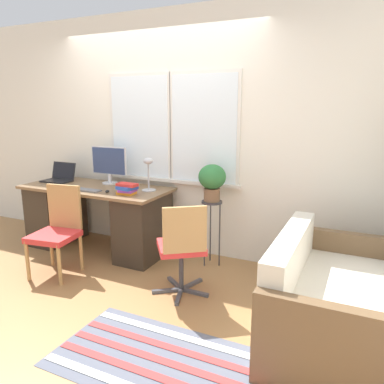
# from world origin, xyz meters

# --- Properties ---
(ground_plane) EXTENTS (14.00, 14.00, 0.00)m
(ground_plane) POSITION_xyz_m (0.00, 0.00, 0.00)
(ground_plane) COLOR #9E7042
(wall_back_with_window) EXTENTS (9.00, 0.12, 2.70)m
(wall_back_with_window) POSITION_xyz_m (0.01, 0.81, 1.35)
(wall_back_with_window) COLOR white
(wall_back_with_window) RESTS_ON ground_plane
(desk) EXTENTS (1.76, 0.73, 0.76)m
(desk) POSITION_xyz_m (-0.61, 0.37, 0.40)
(desk) COLOR brown
(desk) RESTS_ON ground_plane
(laptop) EXTENTS (0.36, 0.27, 0.22)m
(laptop) POSITION_xyz_m (-1.24, 0.44, 0.81)
(laptop) COLOR black
(laptop) RESTS_ON desk
(monitor) EXTENTS (0.48, 0.18, 0.44)m
(monitor) POSITION_xyz_m (-0.58, 0.59, 1.00)
(monitor) COLOR silver
(monitor) RESTS_ON desk
(keyboard) EXTENTS (0.42, 0.11, 0.02)m
(keyboard) POSITION_xyz_m (-0.61, 0.16, 0.77)
(keyboard) COLOR slate
(keyboard) RESTS_ON desk
(mouse) EXTENTS (0.03, 0.06, 0.03)m
(mouse) POSITION_xyz_m (-0.30, 0.19, 0.77)
(mouse) COLOR black
(mouse) RESTS_ON desk
(desk_lamp) EXTENTS (0.16, 0.16, 0.37)m
(desk_lamp) POSITION_xyz_m (0.05, 0.46, 0.99)
(desk_lamp) COLOR #ADADB2
(desk_lamp) RESTS_ON desk
(book_stack) EXTENTS (0.22, 0.20, 0.12)m
(book_stack) POSITION_xyz_m (-0.07, 0.22, 0.82)
(book_stack) COLOR orange
(book_stack) RESTS_ON desk
(desk_chair_wooden) EXTENTS (0.47, 0.48, 0.89)m
(desk_chair_wooden) POSITION_xyz_m (-0.56, -0.32, 0.46)
(desk_chair_wooden) COLOR #B2844C
(desk_chair_wooden) RESTS_ON ground_plane
(office_chair_swivel) EXTENTS (0.56, 0.57, 0.87)m
(office_chair_swivel) POSITION_xyz_m (0.80, -0.21, 0.46)
(office_chair_swivel) COLOR #47474C
(office_chair_swivel) RESTS_ON ground_plane
(couch_loveseat) EXTENTS (0.79, 1.42, 0.76)m
(couch_loveseat) POSITION_xyz_m (2.04, -0.32, 0.27)
(couch_loveseat) COLOR silver
(couch_loveseat) RESTS_ON ground_plane
(plant_stand) EXTENTS (0.22, 0.22, 0.70)m
(plant_stand) POSITION_xyz_m (0.78, 0.53, 0.59)
(plant_stand) COLOR #333338
(plant_stand) RESTS_ON ground_plane
(potted_plant) EXTENTS (0.29, 0.29, 0.39)m
(potted_plant) POSITION_xyz_m (0.78, 0.53, 0.93)
(potted_plant) COLOR brown
(potted_plant) RESTS_ON plant_stand
(floor_rug_striped) EXTENTS (1.50, 0.81, 0.01)m
(floor_rug_striped) POSITION_xyz_m (1.09, -1.08, 0.00)
(floor_rug_striped) COLOR #565B6B
(floor_rug_striped) RESTS_ON ground_plane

